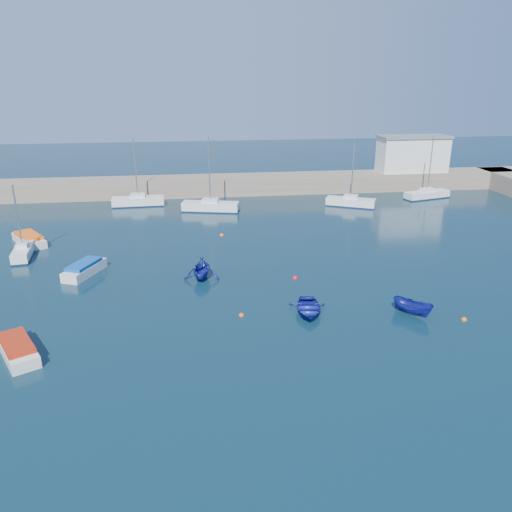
{
  "coord_description": "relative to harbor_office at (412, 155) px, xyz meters",
  "views": [
    {
      "loc": [
        -3.41,
        -25.42,
        16.14
      ],
      "look_at": [
        2.05,
        14.5,
        1.6
      ],
      "focal_mm": 35.0,
      "sensor_mm": 36.0,
      "label": 1
    }
  ],
  "objects": [
    {
      "name": "back_wall",
      "position": [
        -30.0,
        0.0,
        -3.8
      ],
      "size": [
        96.0,
        4.5,
        2.6
      ],
      "primitive_type": "cube",
      "color": "#796B5C",
      "rests_on": "ground"
    },
    {
      "name": "ground",
      "position": [
        -30.0,
        -46.0,
        -5.1
      ],
      "size": [
        220.0,
        220.0,
        0.0
      ],
      "primitive_type": "plane",
      "color": "#0B2533",
      "rests_on": "ground"
    },
    {
      "name": "sailboat_6",
      "position": [
        -30.78,
        -9.65,
        -4.45
      ],
      "size": [
        7.36,
        3.59,
        9.32
      ],
      "rotation": [
        0.0,
        0.0,
        1.33
      ],
      "color": "silver",
      "rests_on": "ground"
    },
    {
      "name": "buoy_1",
      "position": [
        -24.82,
        -33.1,
        -5.1
      ],
      "size": [
        0.49,
        0.49,
        0.49
      ],
      "primitive_type": "sphere",
      "color": "red",
      "rests_on": "ground"
    },
    {
      "name": "sailboat_5",
      "position": [
        -40.12,
        -5.56,
        -4.44
      ],
      "size": [
        6.75,
        2.14,
        8.87
      ],
      "rotation": [
        0.0,
        0.0,
        1.61
      ],
      "color": "silver",
      "rests_on": "ground"
    },
    {
      "name": "buoy_0",
      "position": [
        -30.09,
        -39.45,
        -5.1
      ],
      "size": [
        0.39,
        0.39,
        0.39
      ],
      "primitive_type": "sphere",
      "color": "#FF520D",
      "rests_on": "ground"
    },
    {
      "name": "motorboat_2",
      "position": [
        -49.79,
        -20.38,
        -4.6
      ],
      "size": [
        4.39,
        5.37,
        1.08
      ],
      "rotation": [
        0.0,
        0.0,
        0.58
      ],
      "color": "silver",
      "rests_on": "ground"
    },
    {
      "name": "dinghy_center",
      "position": [
        -25.28,
        -39.74,
        -4.71
      ],
      "size": [
        3.26,
        4.15,
        0.78
      ],
      "primitive_type": "imported",
      "rotation": [
        0.0,
        0.0,
        -0.16
      ],
      "color": "navy",
      "rests_on": "ground"
    },
    {
      "name": "motorboat_1",
      "position": [
        -42.65,
        -29.77,
        -4.58
      ],
      "size": [
        3.3,
        4.79,
        1.11
      ],
      "rotation": [
        0.0,
        0.0,
        -0.42
      ],
      "color": "silver",
      "rests_on": "ground"
    },
    {
      "name": "sailboat_7",
      "position": [
        -12.41,
        -9.67,
        -4.49
      ],
      "size": [
        6.41,
        4.45,
        8.34
      ],
      "rotation": [
        0.0,
        0.0,
        1.1
      ],
      "color": "silver",
      "rests_on": "ground"
    },
    {
      "name": "sailboat_3",
      "position": [
        -49.23,
        -24.28,
        -4.55
      ],
      "size": [
        2.07,
        5.3,
        6.91
      ],
      "rotation": [
        0.0,
        0.0,
        0.12
      ],
      "color": "silver",
      "rests_on": "ground"
    },
    {
      "name": "buoy_2",
      "position": [
        -14.63,
        -42.23,
        -5.1
      ],
      "size": [
        0.41,
        0.41,
        0.41
      ],
      "primitive_type": "sphere",
      "color": "#FF520D",
      "rests_on": "ground"
    },
    {
      "name": "sailboat_8",
      "position": [
        -0.37,
        -6.69,
        -4.53
      ],
      "size": [
        6.85,
        3.49,
        8.61
      ],
      "rotation": [
        0.0,
        0.0,
        1.83
      ],
      "color": "silver",
      "rests_on": "ground"
    },
    {
      "name": "harbor_office",
      "position": [
        0.0,
        0.0,
        0.0
      ],
      "size": [
        10.0,
        4.0,
        5.0
      ],
      "primitive_type": "cube",
      "color": "silver",
      "rests_on": "back_wall"
    },
    {
      "name": "motorboat_0",
      "position": [
        -44.26,
        -42.98,
        -4.61
      ],
      "size": [
        3.66,
        4.85,
        1.04
      ],
      "rotation": [
        0.0,
        0.0,
        0.5
      ],
      "color": "silver",
      "rests_on": "ground"
    },
    {
      "name": "dinghy_right",
      "position": [
        -17.93,
        -40.97,
        -4.52
      ],
      "size": [
        2.81,
        2.98,
        1.15
      ],
      "primitive_type": "imported",
      "rotation": [
        0.0,
        0.0,
        0.72
      ],
      "color": "navy",
      "rests_on": "ground"
    },
    {
      "name": "dinghy_left",
      "position": [
        -32.66,
        -32.06,
        -4.18
      ],
      "size": [
        3.53,
        3.93,
        1.83
      ],
      "primitive_type": "imported",
      "rotation": [
        0.0,
        0.0,
        -0.16
      ],
      "color": "navy",
      "rests_on": "ground"
    },
    {
      "name": "buoy_3",
      "position": [
        -30.13,
        -20.14,
        -5.1
      ],
      "size": [
        0.46,
        0.46,
        0.46
      ],
      "primitive_type": "sphere",
      "color": "#FF520D",
      "rests_on": "ground"
    }
  ]
}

